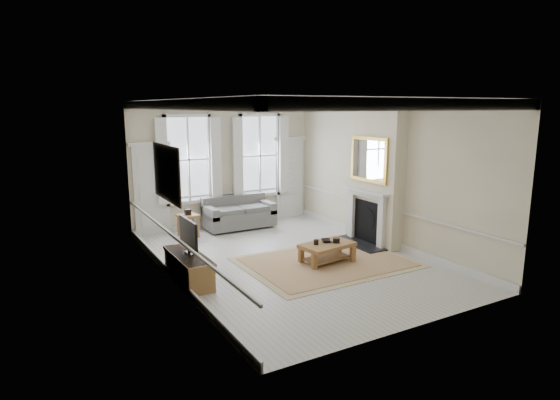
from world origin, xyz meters
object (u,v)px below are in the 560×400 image
sofa (238,215)px  tv_stand (189,268)px  side_table (188,219)px  coffee_table (327,247)px

sofa → tv_stand: bearing=-127.7°
side_table → coffee_table: side_table is taller
sofa → side_table: bearing=-173.0°
sofa → tv_stand: 4.08m
coffee_table → tv_stand: (-2.92, 0.39, -0.08)m
sofa → coffee_table: sofa is taller
sofa → coffee_table: bearing=-83.4°
side_table → tv_stand: side_table is taller
sofa → side_table: (-1.48, -0.18, 0.10)m
side_table → coffee_table: size_ratio=0.47×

